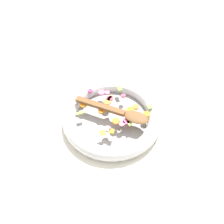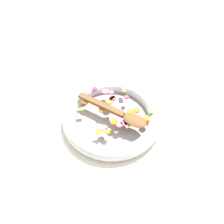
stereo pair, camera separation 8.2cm
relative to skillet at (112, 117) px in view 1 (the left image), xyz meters
The scene contains 4 objects.
ground_plane 0.02m from the skillet, ahead, with size 4.00×4.00×0.00m, color silver.
skillet is the anchor object (origin of this frame).
chopped_vegetables 0.03m from the skillet, 118.76° to the left, with size 0.28×0.23×0.01m.
wooden_spoon 0.05m from the skillet, 20.23° to the left, with size 0.28×0.14×0.01m.
Camera 1 is at (0.35, -0.39, 0.68)m, focal length 35.00 mm.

